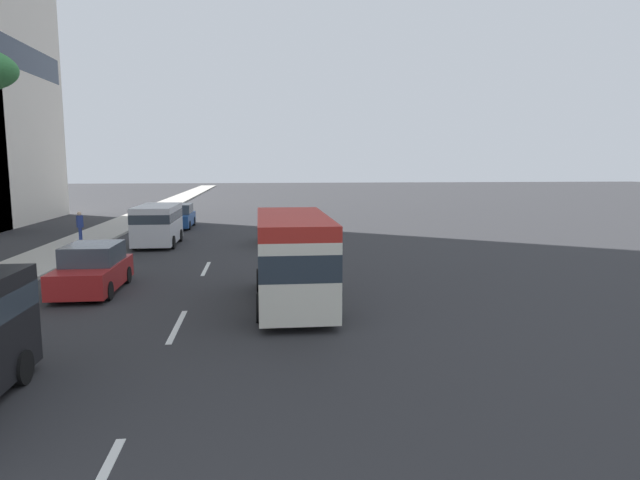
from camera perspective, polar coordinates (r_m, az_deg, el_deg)
The scene contains 10 objects.
ground_plane at distance 34.77m, azimuth -10.19°, elevation 0.28°, with size 198.00×198.00×0.00m, color #2D2D30.
sidewalk_right at distance 36.14m, azimuth -22.69°, elevation 0.20°, with size 162.00×3.02×0.15m, color #B2ADA3.
lane_stripe_mid at distance 16.16m, azimuth -14.59°, elevation -8.64°, with size 3.20×0.16×0.01m, color silver.
lane_stripe_far at distance 24.50m, azimuth -11.76°, elevation -2.92°, with size 3.20×0.16×0.01m, color silver.
van_lead at distance 31.99m, azimuth -16.51°, elevation 1.76°, with size 4.85×2.22×2.25m.
car_second at distance 21.23m, azimuth -22.53°, elevation -2.85°, with size 4.34×1.95×1.69m.
car_fourth at distance 40.64m, azimuth -14.37°, elevation 2.37°, with size 4.61×1.84×1.68m.
minibus_fifth at distance 17.66m, azimuth -2.84°, elevation -1.67°, with size 6.61×2.36×2.91m.
car_sixth at distance 31.49m, azimuth -4.12°, elevation 1.06°, with size 4.08×1.79×1.69m.
pedestrian_near_lamp at distance 33.75m, azimuth -23.66°, elevation 1.42°, with size 0.36×0.39×1.74m.
Camera 1 is at (-2.89, -2.33, 4.54)m, focal length 30.82 mm.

